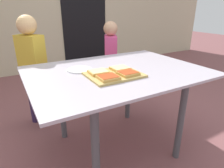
# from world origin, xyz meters

# --- Properties ---
(ground_plane) EXTENTS (16.00, 16.00, 0.00)m
(ground_plane) POSITION_xyz_m (0.00, 0.00, 0.00)
(ground_plane) COLOR #824D4F
(house_door) EXTENTS (0.90, 0.02, 2.00)m
(house_door) POSITION_xyz_m (0.79, 2.54, 1.00)
(house_door) COLOR black
(house_door) RESTS_ON ground
(dining_table) EXTENTS (1.29, 0.95, 0.70)m
(dining_table) POSITION_xyz_m (0.00, 0.00, 0.61)
(dining_table) COLOR #B0A7B5
(dining_table) RESTS_ON ground
(cutting_board) EXTENTS (0.36, 0.28, 0.01)m
(cutting_board) POSITION_xyz_m (-0.08, -0.10, 0.71)
(cutting_board) COLOR tan
(cutting_board) RESTS_ON dining_table
(pizza_slice_far_right) EXTENTS (0.13, 0.12, 0.02)m
(pizza_slice_far_right) POSITION_xyz_m (0.00, -0.05, 0.72)
(pizza_slice_far_right) COLOR gold
(pizza_slice_far_right) RESTS_ON cutting_board
(pizza_slice_near_left) EXTENTS (0.13, 0.12, 0.02)m
(pizza_slice_near_left) POSITION_xyz_m (-0.17, -0.17, 0.72)
(pizza_slice_near_left) COLOR gold
(pizza_slice_near_left) RESTS_ON cutting_board
(pizza_slice_near_right) EXTENTS (0.13, 0.12, 0.02)m
(pizza_slice_near_right) POSITION_xyz_m (-0.01, -0.16, 0.72)
(pizza_slice_near_right) COLOR gold
(pizza_slice_near_right) RESTS_ON cutting_board
(pizza_slice_far_left) EXTENTS (0.13, 0.12, 0.02)m
(pizza_slice_far_left) POSITION_xyz_m (-0.17, -0.04, 0.72)
(pizza_slice_far_left) COLOR gold
(pizza_slice_far_left) RESTS_ON cutting_board
(plate_white_left) EXTENTS (0.19, 0.19, 0.01)m
(plate_white_left) POSITION_xyz_m (-0.25, 0.13, 0.70)
(plate_white_left) COLOR white
(plate_white_left) RESTS_ON dining_table
(child_left) EXTENTS (0.25, 0.28, 1.08)m
(child_left) POSITION_xyz_m (-0.50, 0.72, 0.63)
(child_left) COLOR #322043
(child_left) RESTS_ON ground
(child_right) EXTENTS (0.23, 0.28, 0.99)m
(child_right) POSITION_xyz_m (0.42, 0.85, 0.57)
(child_right) COLOR navy
(child_right) RESTS_ON ground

